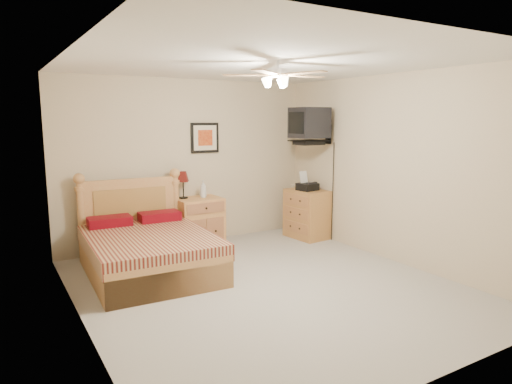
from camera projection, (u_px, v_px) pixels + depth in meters
floor at (267, 286)px, 5.26m from camera, size 4.50×4.50×0.00m
ceiling at (268, 63)px, 4.86m from camera, size 4.00×4.50×0.04m
wall_back at (189, 162)px, 6.96m from camera, size 4.00×0.04×2.50m
wall_front at (441, 216)px, 3.15m from camera, size 4.00×0.04×2.50m
wall_left at (77, 194)px, 4.04m from camera, size 0.04×4.50×2.50m
wall_right at (394, 169)px, 6.07m from camera, size 0.04×4.50×2.50m
bed at (149, 226)px, 5.59m from camera, size 1.50×1.92×1.21m
nightstand at (199, 222)px, 6.92m from camera, size 0.69×0.53×0.73m
table_lamp at (183, 185)px, 6.81m from camera, size 0.27×0.27×0.41m
lotion_bottle at (203, 189)px, 6.88m from camera, size 0.13×0.13×0.26m
framed_picture at (205, 138)px, 7.02m from camera, size 0.46×0.04×0.46m
dresser at (307, 214)px, 7.37m from camera, size 0.52×0.70×0.78m
fax_machine at (308, 181)px, 7.25m from camera, size 0.32×0.34×0.30m
magazine_lower at (297, 188)px, 7.48m from camera, size 0.20×0.26×0.02m
magazine_upper at (297, 186)px, 7.50m from camera, size 0.27×0.30×0.02m
wall_tv at (317, 125)px, 6.99m from camera, size 0.56×0.46×0.58m
ceiling_fan at (278, 75)px, 4.71m from camera, size 1.14×1.14×0.28m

